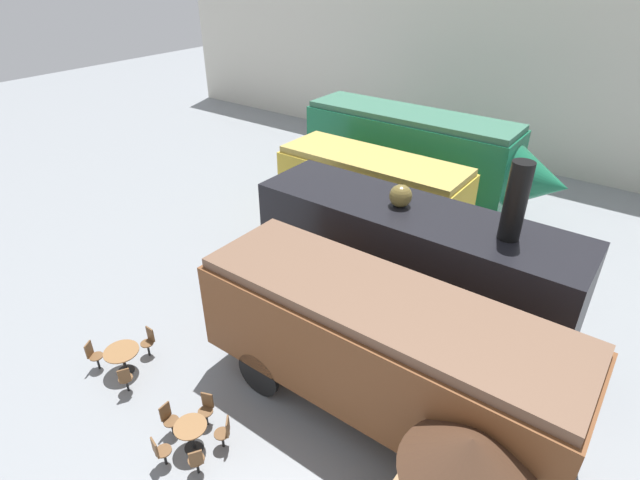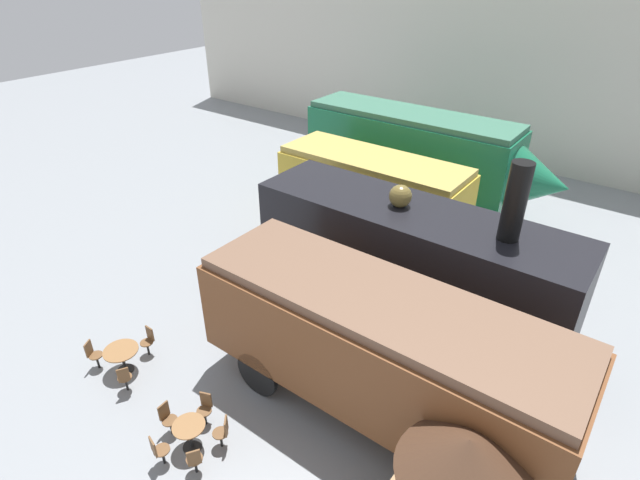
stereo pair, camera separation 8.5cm
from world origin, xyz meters
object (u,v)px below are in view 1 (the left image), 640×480
Objects in this scene: passenger_coach_wooden at (380,344)px; visitor_person at (243,275)px; passenger_coach_vintage at (372,190)px; cafe_table_mid at (191,432)px; streamlined_locomotive at (424,153)px; steam_locomotive at (411,254)px; cafe_table_near at (122,355)px; cafe_chair_0 at (93,354)px.

passenger_coach_wooden reaches higher than visitor_person.
cafe_table_mid is at bearing -79.66° from passenger_coach_vintage.
streamlined_locomotive is 1.19× the size of steam_locomotive.
cafe_table_near is 3.35m from cafe_table_mid.
cafe_table_near is at bearing -96.54° from streamlined_locomotive.
steam_locomotive reaches higher than streamlined_locomotive.
cafe_chair_0 reaches higher than cafe_table_near.
cafe_table_near is (-1.61, -14.01, -1.77)m from streamlined_locomotive.
cafe_chair_0 is at bearing -128.10° from steam_locomotive.
passenger_coach_wooden is at bearing -3.29° from cafe_chair_0.
steam_locomotive reaches higher than passenger_coach_vintage.
cafe_table_mid is at bearing -128.10° from passenger_coach_wooden.
passenger_coach_wooden is (1.18, -3.74, -0.08)m from steam_locomotive.
cafe_table_mid is (1.71, -14.53, -1.80)m from streamlined_locomotive.
passenger_coach_vintage is 9.68× the size of cafe_table_mid.
passenger_coach_vintage is 0.82× the size of passenger_coach_wooden.
cafe_table_mid is at bearing -31.18° from cafe_chair_0.
steam_locomotive is 5.29m from visitor_person.
cafe_chair_0 is 4.80m from visitor_person.
steam_locomotive is 5.63× the size of visitor_person.
cafe_table_mid is 4.03m from cafe_chair_0.
visitor_person is at bearing 166.86° from passenger_coach_wooden.
passenger_coach_wooden is 5.24× the size of visitor_person.
streamlined_locomotive reaches higher than cafe_table_mid.
visitor_person is (0.29, 4.27, 0.33)m from cafe_table_near.
streamlined_locomotive reaches higher than passenger_coach_vintage.
streamlined_locomotive is 3.84m from passenger_coach_vintage.
passenger_coach_wooden is 9.59× the size of cafe_table_near.
cafe_table_near is at bearing 171.15° from cafe_table_mid.
visitor_person is at bearing 122.32° from cafe_table_mid.
cafe_chair_0 is at bearing -153.62° from passenger_coach_wooden.
passenger_coach_wooden reaches higher than passenger_coach_vintage.
visitor_person is at bearing 48.21° from cafe_chair_0.
cafe_table_mid is (1.96, -10.72, -1.43)m from passenger_coach_vintage.
steam_locomotive is 3.92m from passenger_coach_wooden.
cafe_chair_0 is (-6.74, -3.34, -1.57)m from passenger_coach_wooden.
cafe_chair_0 is at bearing 178.48° from cafe_table_mid.
visitor_person reaches higher than cafe_table_mid.
steam_locomotive is 9.15m from cafe_chair_0.
visitor_person is at bearing -100.24° from passenger_coach_vintage.
steam_locomotive reaches higher than passenger_coach_wooden.
visitor_person is (-3.03, 4.79, 0.37)m from cafe_table_mid.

